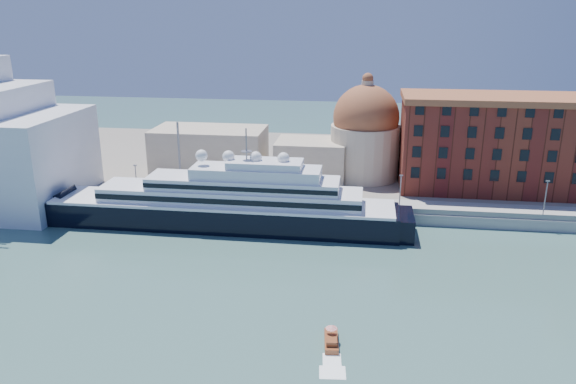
# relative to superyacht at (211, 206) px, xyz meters

# --- Properties ---
(ground) EXTENTS (400.00, 400.00, 0.00)m
(ground) POSITION_rel_superyacht_xyz_m (10.17, -23.00, -4.36)
(ground) COLOR #365D5C
(ground) RESTS_ON ground
(quay) EXTENTS (180.00, 10.00, 2.50)m
(quay) POSITION_rel_superyacht_xyz_m (10.17, 11.00, -3.11)
(quay) COLOR gray
(quay) RESTS_ON ground
(land) EXTENTS (260.00, 72.00, 2.00)m
(land) POSITION_rel_superyacht_xyz_m (10.17, 52.00, -3.36)
(land) COLOR slate
(land) RESTS_ON ground
(quay_fence) EXTENTS (180.00, 0.10, 1.20)m
(quay_fence) POSITION_rel_superyacht_xyz_m (10.17, 6.50, -1.26)
(quay_fence) COLOR slate
(quay_fence) RESTS_ON quay
(superyacht) EXTENTS (84.55, 11.72, 25.27)m
(superyacht) POSITION_rel_superyacht_xyz_m (0.00, 0.00, 0.00)
(superyacht) COLOR black
(superyacht) RESTS_ON ground
(service_barge) EXTENTS (11.16, 4.05, 2.48)m
(service_barge) POSITION_rel_superyacht_xyz_m (-41.44, -0.73, -3.65)
(service_barge) COLOR white
(service_barge) RESTS_ON ground
(water_taxi) EXTENTS (2.39, 5.80, 2.69)m
(water_taxi) POSITION_rel_superyacht_xyz_m (28.64, -41.87, -3.72)
(water_taxi) COLOR brown
(water_taxi) RESTS_ON ground
(warehouse) EXTENTS (43.00, 19.00, 23.25)m
(warehouse) POSITION_rel_superyacht_xyz_m (62.17, 29.00, 9.43)
(warehouse) COLOR maroon
(warehouse) RESTS_ON land
(church) EXTENTS (66.00, 18.00, 25.50)m
(church) POSITION_rel_superyacht_xyz_m (16.56, 34.72, 6.55)
(church) COLOR beige
(church) RESTS_ON land
(lamp_posts) EXTENTS (120.80, 2.40, 18.00)m
(lamp_posts) POSITION_rel_superyacht_xyz_m (-2.50, 9.27, 5.48)
(lamp_posts) COLOR slate
(lamp_posts) RESTS_ON quay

